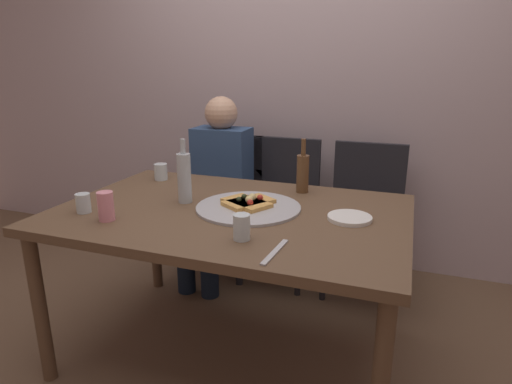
# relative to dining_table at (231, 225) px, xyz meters

# --- Properties ---
(ground_plane) EXTENTS (8.00, 8.00, 0.00)m
(ground_plane) POSITION_rel_dining_table_xyz_m (0.00, 0.00, -0.67)
(ground_plane) COLOR brown
(back_wall) EXTENTS (6.00, 0.10, 2.60)m
(back_wall) POSITION_rel_dining_table_xyz_m (0.00, 1.28, 0.63)
(back_wall) COLOR #B29EA3
(back_wall) RESTS_ON ground_plane
(dining_table) EXTENTS (1.54, 1.02, 0.74)m
(dining_table) POSITION_rel_dining_table_xyz_m (0.00, 0.00, 0.00)
(dining_table) COLOR brown
(dining_table) RESTS_ON ground_plane
(pizza_tray) EXTENTS (0.47, 0.47, 0.01)m
(pizza_tray) POSITION_rel_dining_table_xyz_m (0.07, 0.04, 0.08)
(pizza_tray) COLOR #ADADB2
(pizza_tray) RESTS_ON dining_table
(pizza_slice_last) EXTENTS (0.23, 0.26, 0.05)m
(pizza_slice_last) POSITION_rel_dining_table_xyz_m (0.06, 0.07, 0.10)
(pizza_slice_last) COLOR tan
(pizza_slice_last) RESTS_ON pizza_tray
(pizza_slice_extra) EXTENTS (0.26, 0.22, 0.05)m
(pizza_slice_extra) POSITION_rel_dining_table_xyz_m (0.06, 0.05, 0.10)
(pizza_slice_extra) COLOR tan
(pizza_slice_extra) RESTS_ON pizza_tray
(wine_bottle) EXTENTS (0.06, 0.06, 0.30)m
(wine_bottle) POSITION_rel_dining_table_xyz_m (-0.24, 0.03, 0.19)
(wine_bottle) COLOR #B2BCC1
(wine_bottle) RESTS_ON dining_table
(beer_bottle) EXTENTS (0.06, 0.06, 0.27)m
(beer_bottle) POSITION_rel_dining_table_xyz_m (0.23, 0.37, 0.17)
(beer_bottle) COLOR brown
(beer_bottle) RESTS_ON dining_table
(tumbler_near) EXTENTS (0.06, 0.06, 0.08)m
(tumbler_near) POSITION_rel_dining_table_xyz_m (-0.59, -0.25, 0.11)
(tumbler_near) COLOR silver
(tumbler_near) RESTS_ON dining_table
(tumbler_far) EXTENTS (0.06, 0.06, 0.10)m
(tumbler_far) POSITION_rel_dining_table_xyz_m (0.17, -0.30, 0.12)
(tumbler_far) COLOR silver
(tumbler_far) RESTS_ON dining_table
(wine_glass) EXTENTS (0.07, 0.07, 0.09)m
(wine_glass) POSITION_rel_dining_table_xyz_m (-0.57, 0.34, 0.12)
(wine_glass) COLOR silver
(wine_glass) RESTS_ON dining_table
(soda_can) EXTENTS (0.07, 0.07, 0.12)m
(soda_can) POSITION_rel_dining_table_xyz_m (-0.43, -0.30, 0.13)
(soda_can) COLOR pink
(soda_can) RESTS_ON dining_table
(plate_stack) EXTENTS (0.18, 0.18, 0.02)m
(plate_stack) POSITION_rel_dining_table_xyz_m (0.52, 0.05, 0.08)
(plate_stack) COLOR white
(plate_stack) RESTS_ON dining_table
(table_knife) EXTENTS (0.04, 0.22, 0.01)m
(table_knife) POSITION_rel_dining_table_xyz_m (0.32, -0.37, 0.07)
(table_knife) COLOR #B7B7BC
(table_knife) RESTS_ON dining_table
(chair_left) EXTENTS (0.44, 0.44, 0.90)m
(chair_left) POSITION_rel_dining_table_xyz_m (-0.42, 0.91, -0.16)
(chair_left) COLOR black
(chair_left) RESTS_ON ground_plane
(chair_middle) EXTENTS (0.44, 0.44, 0.90)m
(chair_middle) POSITION_rel_dining_table_xyz_m (-0.03, 0.91, -0.16)
(chair_middle) COLOR black
(chair_middle) RESTS_ON ground_plane
(chair_right) EXTENTS (0.44, 0.44, 0.90)m
(chair_right) POSITION_rel_dining_table_xyz_m (0.50, 0.91, -0.16)
(chair_right) COLOR black
(chair_right) RESTS_ON ground_plane
(guest_in_sweater) EXTENTS (0.36, 0.56, 1.17)m
(guest_in_sweater) POSITION_rel_dining_table_xyz_m (-0.42, 0.76, -0.03)
(guest_in_sweater) COLOR navy
(guest_in_sweater) RESTS_ON ground_plane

